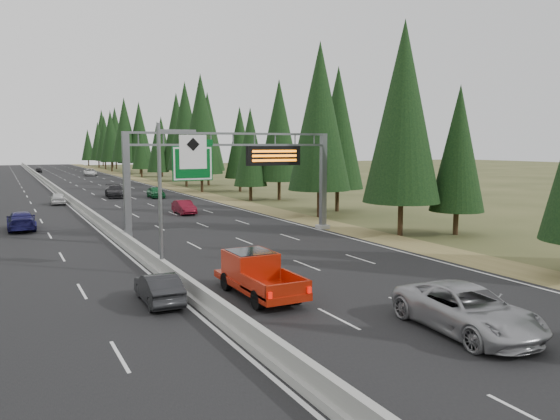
{
  "coord_description": "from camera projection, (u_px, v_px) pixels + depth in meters",
  "views": [
    {
      "loc": [
        -7.43,
        -3.11,
        6.93
      ],
      "look_at": [
        4.49,
        20.0,
        3.84
      ],
      "focal_mm": 35.0,
      "sensor_mm": 36.0,
      "label": 1
    }
  ],
  "objects": [
    {
      "name": "tree_row_right",
      "position": [
        201.0,
        132.0,
        88.19
      ],
      "size": [
        11.75,
        241.12,
        18.94
      ],
      "color": "black",
      "rests_on": "ground"
    },
    {
      "name": "car_onc_white",
      "position": [
        58.0,
        198.0,
        63.57
      ],
      "size": [
        1.8,
        4.12,
        1.38
      ],
      "primitive_type": "imported",
      "rotation": [
        0.0,
        0.0,
        3.1
      ],
      "color": "silver",
      "rests_on": "road"
    },
    {
      "name": "car_onc_blue",
      "position": [
        21.0,
        221.0,
        44.26
      ],
      "size": [
        2.2,
        5.31,
        1.53
      ],
      "primitive_type": "imported",
      "rotation": [
        0.0,
        0.0,
        3.13
      ],
      "color": "#191752",
      "rests_on": "road"
    },
    {
      "name": "silver_minivan",
      "position": [
        467.0,
        310.0,
        20.01
      ],
      "size": [
        3.26,
        6.32,
        1.71
      ],
      "primitive_type": "imported",
      "rotation": [
        0.0,
        0.0,
        -0.07
      ],
      "color": "#9C9CA1",
      "rests_on": "road"
    },
    {
      "name": "car_ahead_white",
      "position": [
        90.0,
        172.0,
        123.32
      ],
      "size": [
        3.14,
        6.01,
        1.62
      ],
      "primitive_type": "imported",
      "rotation": [
        0.0,
        0.0,
        -0.08
      ],
      "color": "white",
      "rests_on": "road"
    },
    {
      "name": "car_ahead_far",
      "position": [
        38.0,
        170.0,
        138.11
      ],
      "size": [
        1.54,
        3.75,
        1.27
      ],
      "primitive_type": "imported",
      "rotation": [
        0.0,
        0.0,
        -0.01
      ],
      "color": "black",
      "rests_on": "road"
    },
    {
      "name": "median_barrier",
      "position": [
        59.0,
        191.0,
        77.51
      ],
      "size": [
        0.7,
        260.0,
        0.85
      ],
      "color": "gray",
      "rests_on": "road"
    },
    {
      "name": "car_ahead_green",
      "position": [
        156.0,
        192.0,
        71.62
      ],
      "size": [
        1.86,
        4.39,
        1.48
      ],
      "primitive_type": "imported",
      "rotation": [
        0.0,
        0.0,
        -0.03
      ],
      "color": "#145B2D",
      "rests_on": "road"
    },
    {
      "name": "hov_sign_pole",
      "position": [
        171.0,
        187.0,
        28.69
      ],
      "size": [
        2.8,
        0.5,
        8.0
      ],
      "color": "slate",
      "rests_on": "road"
    },
    {
      "name": "car_ahead_dkgrey",
      "position": [
        115.0,
        191.0,
        72.14
      ],
      "size": [
        2.7,
        5.79,
        1.64
      ],
      "primitive_type": "imported",
      "rotation": [
        0.0,
        0.0,
        -0.07
      ],
      "color": "black",
      "rests_on": "road"
    },
    {
      "name": "car_onc_near",
      "position": [
        159.0,
        288.0,
        23.75
      ],
      "size": [
        1.51,
        4.07,
        1.33
      ],
      "primitive_type": "imported",
      "rotation": [
        0.0,
        0.0,
        3.12
      ],
      "color": "black",
      "rests_on": "road"
    },
    {
      "name": "shoulder_right",
      "position": [
        180.0,
        189.0,
        85.65
      ],
      "size": [
        3.6,
        260.0,
        0.06
      ],
      "primitive_type": "cube",
      "color": "olive",
      "rests_on": "ground"
    },
    {
      "name": "road",
      "position": [
        59.0,
        194.0,
        77.55
      ],
      "size": [
        32.0,
        260.0,
        0.08
      ],
      "primitive_type": "cube",
      "color": "black",
      "rests_on": "ground"
    },
    {
      "name": "sign_gantry",
      "position": [
        242.0,
        167.0,
        41.17
      ],
      "size": [
        16.75,
        0.98,
        7.8
      ],
      "color": "slate",
      "rests_on": "road"
    },
    {
      "name": "red_pickup",
      "position": [
        255.0,
        271.0,
        25.14
      ],
      "size": [
        2.13,
        5.96,
        1.94
      ],
      "color": "black",
      "rests_on": "road"
    },
    {
      "name": "car_ahead_dkred",
      "position": [
        184.0,
        207.0,
        54.62
      ],
      "size": [
        1.46,
        4.17,
        1.37
      ],
      "primitive_type": "imported",
      "rotation": [
        0.0,
        0.0,
        -0.0
      ],
      "color": "maroon",
      "rests_on": "road"
    }
  ]
}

